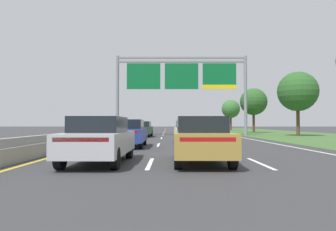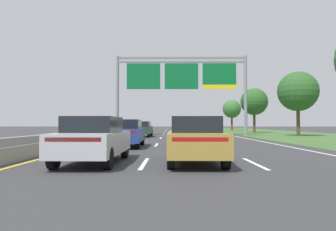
{
  "view_description": "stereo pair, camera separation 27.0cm",
  "coord_description": "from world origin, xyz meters",
  "px_view_note": "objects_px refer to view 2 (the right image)",
  "views": [
    {
      "loc": [
        -1.25,
        0.26,
        1.34
      ],
      "look_at": [
        -1.17,
        26.25,
        2.04
      ],
      "focal_mm": 32.52,
      "sensor_mm": 36.0,
      "label": 1
    },
    {
      "loc": [
        -0.97,
        0.27,
        1.34
      ],
      "look_at": [
        -1.17,
        26.25,
        2.04
      ],
      "focal_mm": 32.52,
      "sensor_mm": 36.0,
      "label": 2
    }
  ],
  "objects_px": {
    "car_blue_left_lane_sedan": "(126,133)",
    "roadside_tree_mid": "(298,91)",
    "car_darkgreen_left_lane_sedan": "(142,129)",
    "roadside_tree_distant": "(232,109)",
    "overhead_sign_gantry": "(181,79)",
    "car_silver_left_lane_sedan": "(94,139)",
    "car_gold_centre_lane_sedan": "(195,139)",
    "car_white_centre_lane_sedan": "(185,131)",
    "roadside_tree_far": "(254,102)",
    "pickup_truck_black": "(202,125)"
  },
  "relations": [
    {
      "from": "car_darkgreen_left_lane_sedan",
      "to": "roadside_tree_distant",
      "type": "relative_size",
      "value": 0.73
    },
    {
      "from": "roadside_tree_distant",
      "to": "roadside_tree_mid",
      "type": "bearing_deg",
      "value": -86.87
    },
    {
      "from": "overhead_sign_gantry",
      "to": "car_gold_centre_lane_sedan",
      "type": "bearing_deg",
      "value": -91.02
    },
    {
      "from": "car_gold_centre_lane_sedan",
      "to": "roadside_tree_distant",
      "type": "relative_size",
      "value": 0.73
    },
    {
      "from": "car_white_centre_lane_sedan",
      "to": "car_darkgreen_left_lane_sedan",
      "type": "relative_size",
      "value": 0.99
    },
    {
      "from": "car_gold_centre_lane_sedan",
      "to": "car_blue_left_lane_sedan",
      "type": "height_order",
      "value": "same"
    },
    {
      "from": "overhead_sign_gantry",
      "to": "car_darkgreen_left_lane_sedan",
      "type": "relative_size",
      "value": 3.38
    },
    {
      "from": "roadside_tree_distant",
      "to": "overhead_sign_gantry",
      "type": "bearing_deg",
      "value": -113.12
    },
    {
      "from": "car_darkgreen_left_lane_sedan",
      "to": "roadside_tree_far",
      "type": "bearing_deg",
      "value": -46.1
    },
    {
      "from": "car_blue_left_lane_sedan",
      "to": "car_silver_left_lane_sedan",
      "type": "bearing_deg",
      "value": 178.91
    },
    {
      "from": "car_white_centre_lane_sedan",
      "to": "car_darkgreen_left_lane_sedan",
      "type": "bearing_deg",
      "value": 26.32
    },
    {
      "from": "pickup_truck_black",
      "to": "car_darkgreen_left_lane_sedan",
      "type": "bearing_deg",
      "value": 153.46
    },
    {
      "from": "pickup_truck_black",
      "to": "car_silver_left_lane_sedan",
      "type": "distance_m",
      "value": 35.82
    },
    {
      "from": "roadside_tree_mid",
      "to": "overhead_sign_gantry",
      "type": "bearing_deg",
      "value": 170.85
    },
    {
      "from": "overhead_sign_gantry",
      "to": "car_silver_left_lane_sedan",
      "type": "distance_m",
      "value": 25.27
    },
    {
      "from": "car_white_centre_lane_sedan",
      "to": "car_gold_centre_lane_sedan",
      "type": "distance_m",
      "value": 12.6
    },
    {
      "from": "car_white_centre_lane_sedan",
      "to": "car_darkgreen_left_lane_sedan",
      "type": "xyz_separation_m",
      "value": [
        -4.01,
        8.0,
        0.0
      ]
    },
    {
      "from": "roadside_tree_mid",
      "to": "car_darkgreen_left_lane_sedan",
      "type": "bearing_deg",
      "value": -174.33
    },
    {
      "from": "roadside_tree_distant",
      "to": "car_gold_centre_lane_sedan",
      "type": "bearing_deg",
      "value": -102.84
    },
    {
      "from": "car_white_centre_lane_sedan",
      "to": "roadside_tree_mid",
      "type": "distance_m",
      "value": 16.34
    },
    {
      "from": "roadside_tree_far",
      "to": "car_blue_left_lane_sedan",
      "type": "bearing_deg",
      "value": -118.55
    },
    {
      "from": "car_blue_left_lane_sedan",
      "to": "roadside_tree_far",
      "type": "distance_m",
      "value": 31.47
    },
    {
      "from": "roadside_tree_distant",
      "to": "pickup_truck_black",
      "type": "bearing_deg",
      "value": -116.56
    },
    {
      "from": "car_gold_centre_lane_sedan",
      "to": "roadside_tree_distant",
      "type": "distance_m",
      "value": 51.26
    },
    {
      "from": "car_white_centre_lane_sedan",
      "to": "overhead_sign_gantry",
      "type": "bearing_deg",
      "value": -0.96
    },
    {
      "from": "roadside_tree_mid",
      "to": "roadside_tree_distant",
      "type": "bearing_deg",
      "value": 93.13
    },
    {
      "from": "car_white_centre_lane_sedan",
      "to": "roadside_tree_distant",
      "type": "height_order",
      "value": "roadside_tree_distant"
    },
    {
      "from": "pickup_truck_black",
      "to": "overhead_sign_gantry",
      "type": "bearing_deg",
      "value": 163.39
    },
    {
      "from": "overhead_sign_gantry",
      "to": "car_white_centre_lane_sedan",
      "type": "distance_m",
      "value": 12.94
    },
    {
      "from": "car_blue_left_lane_sedan",
      "to": "roadside_tree_mid",
      "type": "relative_size",
      "value": 0.64
    },
    {
      "from": "car_white_centre_lane_sedan",
      "to": "roadside_tree_far",
      "type": "height_order",
      "value": "roadside_tree_far"
    },
    {
      "from": "car_blue_left_lane_sedan",
      "to": "roadside_tree_mid",
      "type": "distance_m",
      "value": 22.61
    },
    {
      "from": "overhead_sign_gantry",
      "to": "roadside_tree_distant",
      "type": "distance_m",
      "value": 27.93
    },
    {
      "from": "car_blue_left_lane_sedan",
      "to": "car_gold_centre_lane_sedan",
      "type": "bearing_deg",
      "value": -155.0
    },
    {
      "from": "car_gold_centre_lane_sedan",
      "to": "car_white_centre_lane_sedan",
      "type": "bearing_deg",
      "value": -0.46
    },
    {
      "from": "car_silver_left_lane_sedan",
      "to": "roadside_tree_distant",
      "type": "bearing_deg",
      "value": -15.77
    },
    {
      "from": "pickup_truck_black",
      "to": "roadside_tree_mid",
      "type": "height_order",
      "value": "roadside_tree_mid"
    },
    {
      "from": "car_gold_centre_lane_sedan",
      "to": "car_silver_left_lane_sedan",
      "type": "distance_m",
      "value": 3.43
    },
    {
      "from": "car_white_centre_lane_sedan",
      "to": "car_darkgreen_left_lane_sedan",
      "type": "distance_m",
      "value": 8.94
    },
    {
      "from": "car_white_centre_lane_sedan",
      "to": "pickup_truck_black",
      "type": "bearing_deg",
      "value": -9.5
    },
    {
      "from": "roadside_tree_mid",
      "to": "roadside_tree_distant",
      "type": "height_order",
      "value": "roadside_tree_mid"
    },
    {
      "from": "pickup_truck_black",
      "to": "roadside_tree_far",
      "type": "height_order",
      "value": "roadside_tree_far"
    },
    {
      "from": "overhead_sign_gantry",
      "to": "pickup_truck_black",
      "type": "distance_m",
      "value": 12.5
    },
    {
      "from": "roadside_tree_distant",
      "to": "car_white_centre_lane_sedan",
      "type": "bearing_deg",
      "value": -106.55
    },
    {
      "from": "car_blue_left_lane_sedan",
      "to": "car_darkgreen_left_lane_sedan",
      "type": "height_order",
      "value": "same"
    },
    {
      "from": "car_blue_left_lane_sedan",
      "to": "roadside_tree_distant",
      "type": "bearing_deg",
      "value": -19.57
    },
    {
      "from": "car_blue_left_lane_sedan",
      "to": "roadside_tree_distant",
      "type": "height_order",
      "value": "roadside_tree_distant"
    },
    {
      "from": "car_white_centre_lane_sedan",
      "to": "roadside_tree_far",
      "type": "distance_m",
      "value": 24.9
    },
    {
      "from": "car_gold_centre_lane_sedan",
      "to": "car_darkgreen_left_lane_sedan",
      "type": "distance_m",
      "value": 20.93
    },
    {
      "from": "car_silver_left_lane_sedan",
      "to": "roadside_tree_far",
      "type": "bearing_deg",
      "value": -22.71
    }
  ]
}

